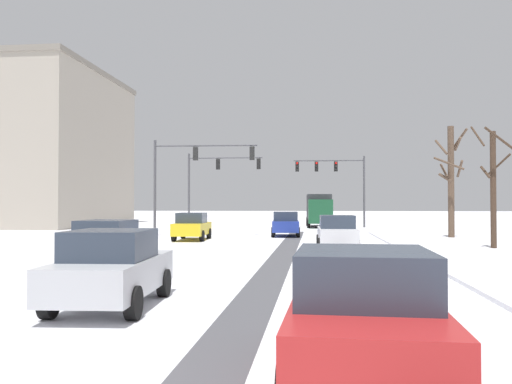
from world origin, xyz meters
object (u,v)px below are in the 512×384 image
traffic_signal_far_left (214,175)px  car_yellow_cab_second (192,226)px  car_red_sixth (363,315)px  office_building_far_left_block (5,149)px  traffic_signal_near_left (191,166)px  car_grey_fourth (108,244)px  car_blue_lead (286,224)px  bare_tree_sidewalk_far (451,177)px  car_silver_fifth (112,268)px  box_truck_delivery (319,209)px  traffic_signal_far_right (336,175)px  car_white_third (337,232)px  bare_tree_sidewalk_mid (493,184)px

traffic_signal_far_left → car_yellow_cab_second: bearing=-84.6°
car_red_sixth → office_building_far_left_block: 54.34m
traffic_signal_near_left → car_grey_fourth: traffic_signal_near_left is taller
car_blue_lead → traffic_signal_far_left: bearing=123.8°
car_red_sixth → bare_tree_sidewalk_far: bare_tree_sidewalk_far is taller
car_yellow_cab_second → car_silver_fifth: size_ratio=0.99×
traffic_signal_near_left → car_grey_fourth: 19.00m
box_truck_delivery → bare_tree_sidewalk_far: size_ratio=1.04×
traffic_signal_near_left → traffic_signal_far_right: bearing=53.2°
bare_tree_sidewalk_far → box_truck_delivery: bearing=119.5°
car_blue_lead → office_building_far_left_block: bearing=152.8°
bare_tree_sidewalk_far → office_building_far_left_block: 42.26m
car_white_third → car_red_sixth: same height
car_grey_fourth → car_blue_lead: bearing=75.0°
office_building_far_left_block → box_truck_delivery: bearing=-0.3°
traffic_signal_far_left → car_yellow_cab_second: 14.96m
traffic_signal_far_left → car_silver_fifth: traffic_signal_far_left is taller
car_grey_fourth → bare_tree_sidewalk_mid: size_ratio=0.68×
car_red_sixth → bare_tree_sidewalk_mid: bearing=68.7°
car_white_third → box_truck_delivery: size_ratio=0.55×
traffic_signal_near_left → traffic_signal_far_right: size_ratio=1.09×
car_yellow_cab_second → car_grey_fourth: (0.38, -14.06, 0.00)m
box_truck_delivery → office_building_far_left_block: office_building_far_left_block is taller
car_blue_lead → traffic_signal_far_right: bearing=74.5°
bare_tree_sidewalk_mid → bare_tree_sidewalk_far: size_ratio=0.85×
bare_tree_sidewalk_mid → office_building_far_left_block: office_building_far_left_block is taller
traffic_signal_far_left → traffic_signal_near_left: (0.23, -9.91, 0.03)m
traffic_signal_far_right → car_yellow_cab_second: 20.79m
traffic_signal_near_left → car_silver_fifth: size_ratio=1.70×
car_yellow_cab_second → bare_tree_sidewalk_mid: size_ratio=0.69×
car_silver_fifth → car_red_sixth: (4.83, -4.28, 0.00)m
box_truck_delivery → bare_tree_sidewalk_mid: (8.25, -23.10, 1.48)m
car_yellow_cab_second → car_silver_fifth: same height
box_truck_delivery → bare_tree_sidewalk_mid: size_ratio=1.23×
car_grey_fourth → office_building_far_left_block: 41.42m
traffic_signal_near_left → car_white_third: bearing=-47.6°
bare_tree_sidewalk_far → office_building_far_left_block: (-39.38, 14.88, 3.71)m
traffic_signal_far_left → car_blue_lead: traffic_signal_far_left is taller
traffic_signal_far_left → car_silver_fifth: (4.37, -34.88, -3.85)m
traffic_signal_near_left → car_white_third: (9.42, -10.32, -3.87)m
traffic_signal_far_right → car_grey_fourth: size_ratio=1.59×
traffic_signal_far_left → bare_tree_sidewalk_far: (17.32, -10.11, -0.81)m
traffic_signal_near_left → bare_tree_sidewalk_far: (17.09, -0.20, -0.83)m
car_grey_fourth → office_building_far_left_block: office_building_far_left_block is taller
car_white_third → bare_tree_sidewalk_far: (7.67, 10.12, 3.04)m
traffic_signal_far_left → car_yellow_cab_second: traffic_signal_far_left is taller
car_blue_lead → box_truck_delivery: size_ratio=0.56×
car_grey_fourth → car_red_sixth: 13.05m
car_blue_lead → box_truck_delivery: bearing=81.0°
car_yellow_cab_second → car_white_third: size_ratio=1.01×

